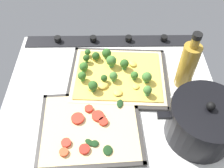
{
  "coord_description": "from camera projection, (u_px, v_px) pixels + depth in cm",
  "views": [
    {
      "loc": [
        0.51,
        53.64,
        69.16
      ],
      "look_at": [
        -0.15,
        -1.7,
        3.15
      ],
      "focal_mm": 39.78,
      "sensor_mm": 36.0,
      "label": 1
    }
  ],
  "objects": [
    {
      "name": "stove_control_panel",
      "position": [
        111.0,
        41.0,
        1.05
      ],
      "size": [
        71.68,
        7.0,
        2.6
      ],
      "color": "black",
      "rests_on": "ground_plane"
    },
    {
      "name": "cooking_pot",
      "position": [
        203.0,
        122.0,
        0.72
      ],
      "size": [
        27.49,
        20.7,
        15.88
      ],
      "color": "black",
      "rests_on": "ground_plane"
    },
    {
      "name": "oil_bottle",
      "position": [
        188.0,
        65.0,
        0.83
      ],
      "size": [
        5.97,
        5.97,
        22.46
      ],
      "color": "olive",
      "rests_on": "ground_plane"
    },
    {
      "name": "veggie_pizza_back",
      "position": [
        90.0,
        127.0,
        0.78
      ],
      "size": [
        30.73,
        26.05,
        1.9
      ],
      "color": "#E1C587",
      "rests_on": "baking_tray_back"
    },
    {
      "name": "ground_plane",
      "position": [
        112.0,
        96.0,
        0.89
      ],
      "size": [
        74.66,
        62.89,
        3.0
      ],
      "primitive_type": "cube",
      "color": "silver"
    },
    {
      "name": "baking_tray_back",
      "position": [
        90.0,
        128.0,
        0.78
      ],
      "size": [
        33.26,
        28.58,
        1.3
      ],
      "color": "#33302D",
      "rests_on": "ground_plane"
    },
    {
      "name": "broccoli_pizza",
      "position": [
        116.0,
        74.0,
        0.91
      ],
      "size": [
        34.8,
        28.33,
        6.11
      ],
      "color": "beige",
      "rests_on": "baking_tray_front"
    },
    {
      "name": "baking_tray_front",
      "position": [
        118.0,
        77.0,
        0.92
      ],
      "size": [
        37.33,
        30.85,
        1.3
      ],
      "color": "#33302D",
      "rests_on": "ground_plane"
    }
  ]
}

